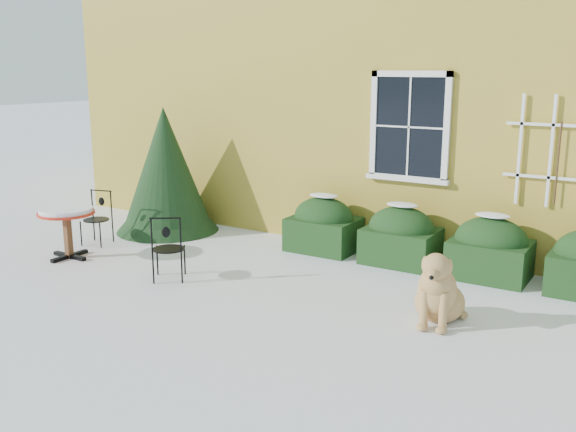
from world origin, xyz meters
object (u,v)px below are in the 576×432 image
Objects in this scene: patio_chair_far at (97,218)px; bistro_table at (66,216)px; evergreen_shrub at (166,182)px; patio_chair_near at (168,248)px; dog at (438,293)px.

bistro_table is at bearing -86.75° from patio_chair_far.
evergreen_shrub is 2.39× the size of patio_chair_near.
bistro_table is (-0.13, -2.07, -0.23)m from evergreen_shrub.
evergreen_shrub is 2.80m from patio_chair_near.
evergreen_shrub is at bearing 58.31° from patio_chair_far.
patio_chair_far is (-2.26, 0.80, -0.02)m from patio_chair_near.
bistro_table is 0.92× the size of patio_chair_near.
patio_chair_near is at bearing -33.78° from patio_chair_far.
evergreen_shrub reaches higher than patio_chair_near.
dog is at bearing -17.84° from patio_chair_far.
patio_chair_far is 0.86× the size of dog.
evergreen_shrub is 2.59× the size of bistro_table.
evergreen_shrub reaches higher than dog.
bistro_table is 0.89m from patio_chair_far.
patio_chair_near reaches higher than patio_chair_far.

